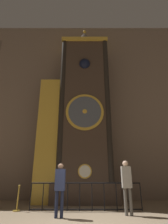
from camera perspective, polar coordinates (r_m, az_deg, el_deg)
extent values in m
cube|color=#7A6656|center=(11.80, -0.55, 3.94)|extent=(24.00, 0.30, 12.15)
cube|color=#423328|center=(9.67, 0.00, -24.90)|extent=(3.34, 1.61, 0.94)
cube|color=#423328|center=(10.37, 0.00, 2.28)|extent=(2.67, 1.40, 8.58)
cube|color=gold|center=(12.47, 0.00, 20.65)|extent=(2.88, 1.54, 0.20)
cylinder|color=gold|center=(8.90, 0.02, -18.79)|extent=(0.68, 0.05, 0.68)
cylinder|color=silver|center=(8.87, 0.02, -18.78)|extent=(0.55, 0.03, 0.55)
cylinder|color=gold|center=(9.45, 0.02, 0.07)|extent=(2.06, 0.07, 2.06)
cylinder|color=#4C515B|center=(9.40, 0.02, 0.16)|extent=(1.77, 0.04, 1.77)
cylinder|color=gold|center=(9.39, 0.02, 0.20)|extent=(0.25, 0.03, 0.25)
cube|color=black|center=(11.31, 0.00, 14.06)|extent=(0.83, 0.42, 0.83)
sphere|color=black|center=(10.95, 0.01, 15.32)|extent=(0.67, 0.67, 0.67)
cylinder|color=black|center=(9.89, -7.37, 3.57)|extent=(0.33, 0.33, 8.58)
cylinder|color=black|center=(9.90, 7.39, 3.55)|extent=(0.33, 0.33, 8.58)
cylinder|color=gold|center=(12.71, 0.00, 21.20)|extent=(1.09, 1.09, 0.30)
cone|color=black|center=(13.09, 0.00, 23.07)|extent=(1.04, 1.04, 0.83)
sphere|color=gold|center=(13.45, 0.00, 24.74)|extent=(0.20, 0.20, 0.20)
cube|color=#4C3828|center=(10.06, -11.35, -8.07)|extent=(1.15, 1.19, 6.61)
cube|color=gold|center=(9.47, -12.02, -7.33)|extent=(1.20, 0.06, 6.61)
cylinder|color=black|center=(8.04, -17.29, -24.85)|extent=(0.04, 0.04, 1.04)
cylinder|color=black|center=(7.93, -13.53, -25.25)|extent=(0.04, 0.04, 1.04)
cylinder|color=black|center=(7.84, -9.66, -25.56)|extent=(0.04, 0.04, 1.04)
cylinder|color=black|center=(7.78, -5.69, -25.76)|extent=(0.04, 0.04, 1.04)
cylinder|color=black|center=(7.76, -1.67, -25.86)|extent=(0.04, 0.04, 1.04)
cylinder|color=black|center=(7.76, 2.36, -25.85)|extent=(0.04, 0.04, 1.04)
cylinder|color=black|center=(7.80, 6.36, -25.73)|extent=(0.04, 0.04, 1.04)
cylinder|color=black|center=(7.86, 10.31, -25.50)|extent=(0.04, 0.04, 1.04)
cylinder|color=black|center=(7.96, 14.15, -25.18)|extent=(0.04, 0.04, 1.04)
cylinder|color=black|center=(8.08, 17.87, -24.77)|extent=(0.04, 0.04, 1.04)
cylinder|color=black|center=(7.72, 0.33, -22.20)|extent=(4.42, 0.05, 0.05)
cylinder|color=black|center=(7.82, 0.35, -29.21)|extent=(4.42, 0.04, 0.04)
cylinder|color=#1B213A|center=(6.69, -9.24, -27.57)|extent=(0.11, 0.11, 0.82)
cylinder|color=#1B213A|center=(6.67, -7.52, -27.67)|extent=(0.11, 0.11, 0.82)
cube|color=navy|center=(6.62, -8.03, -21.04)|extent=(0.34, 0.23, 0.71)
sphere|color=#8C664C|center=(6.62, -7.84, -17.18)|extent=(0.20, 0.20, 0.20)
cylinder|color=#58554F|center=(7.14, 13.18, -26.59)|extent=(0.11, 0.11, 0.88)
cylinder|color=#58554F|center=(7.18, 14.74, -26.43)|extent=(0.11, 0.11, 0.88)
cube|color=gray|center=(7.10, 13.39, -19.93)|extent=(0.34, 0.22, 0.76)
sphere|color=beige|center=(7.10, 13.08, -16.09)|extent=(0.21, 0.21, 0.21)
cylinder|color=#B28E33|center=(8.25, -21.45, -27.80)|extent=(0.28, 0.28, 0.04)
cylinder|color=#B28E33|center=(8.19, -21.05, -24.94)|extent=(0.06, 0.06, 0.87)
sphere|color=#B28E33|center=(8.15, -20.62, -21.67)|extent=(0.09, 0.09, 0.09)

